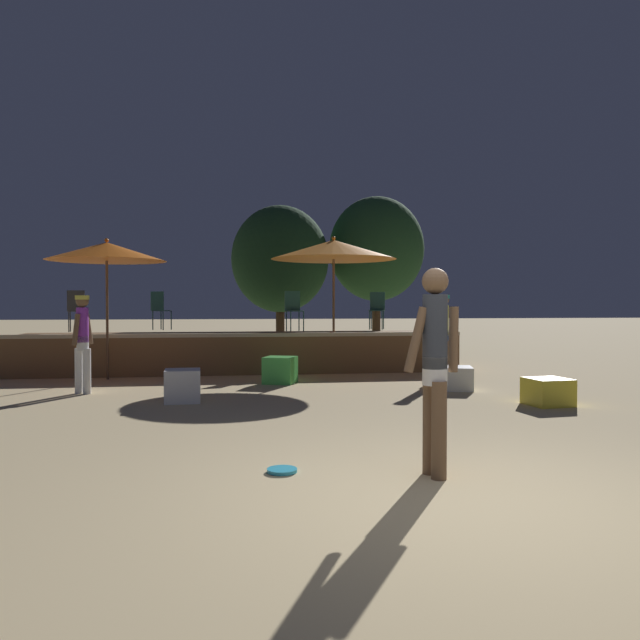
{
  "coord_description": "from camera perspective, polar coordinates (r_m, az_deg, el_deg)",
  "views": [
    {
      "loc": [
        -1.75,
        -4.38,
        1.46
      ],
      "look_at": [
        0.0,
        7.11,
        1.18
      ],
      "focal_mm": 35.0,
      "sensor_mm": 36.0,
      "label": 1
    }
  ],
  "objects": [
    {
      "name": "ground_plane",
      "position": [
        4.94,
        13.03,
        -15.89
      ],
      "size": [
        120.0,
        120.0,
        0.0
      ],
      "primitive_type": "plane",
      "color": "#D1B784"
    },
    {
      "name": "person_1",
      "position": [
        10.96,
        -20.89,
        -1.66
      ],
      "size": [
        0.29,
        0.48,
        1.62
      ],
      "rotation": [
        0.0,
        0.0,
        5.83
      ],
      "color": "white",
      "rests_on": "ground"
    },
    {
      "name": "cube_seat_2",
      "position": [
        11.04,
        12.12,
        -5.22
      ],
      "size": [
        0.76,
        0.76,
        0.4
      ],
      "rotation": [
        0.0,
        0.0,
        -0.27
      ],
      "color": "white",
      "rests_on": "ground"
    },
    {
      "name": "background_tree_1",
      "position": [
        20.13,
        -3.67,
        5.56
      ],
      "size": [
        3.12,
        3.12,
        4.65
      ],
      "color": "#3D2B1C",
      "rests_on": "ground"
    },
    {
      "name": "person_0",
      "position": [
        5.39,
        10.46,
        -3.82
      ],
      "size": [
        0.51,
        0.3,
        1.78
      ],
      "rotation": [
        0.0,
        0.0,
        4.82
      ],
      "color": "brown",
      "rests_on": "ground"
    },
    {
      "name": "background_tree_0",
      "position": [
        21.01,
        5.18,
        6.46
      ],
      "size": [
        3.16,
        3.16,
        5.07
      ],
      "color": "#3D2B1C",
      "rests_on": "ground"
    },
    {
      "name": "cube_seat_1",
      "position": [
        9.65,
        -12.45,
        -5.89
      ],
      "size": [
        0.55,
        0.55,
        0.49
      ],
      "rotation": [
        0.0,
        0.0,
        0.04
      ],
      "color": "white",
      "rests_on": "ground"
    },
    {
      "name": "patio_umbrella_1",
      "position": [
        13.4,
        1.26,
        6.43
      ],
      "size": [
        2.69,
        2.69,
        2.93
      ],
      "color": "brown",
      "rests_on": "ground"
    },
    {
      "name": "bistro_chair_1",
      "position": [
        13.96,
        -2.43,
        1.22
      ],
      "size": [
        0.42,
        0.42,
        0.9
      ],
      "rotation": [
        0.0,
        0.0,
        0.23
      ],
      "color": "#1E4C47",
      "rests_on": "wooden_deck"
    },
    {
      "name": "person_2",
      "position": [
        12.38,
        11.23,
        -1.12
      ],
      "size": [
        0.35,
        0.43,
        1.66
      ],
      "rotation": [
        0.0,
        0.0,
        5.64
      ],
      "color": "brown",
      "rests_on": "ground"
    },
    {
      "name": "patio_umbrella_0",
      "position": [
        12.93,
        -18.92,
        5.93
      ],
      "size": [
        2.29,
        2.29,
        2.77
      ],
      "color": "brown",
      "rests_on": "ground"
    },
    {
      "name": "bistro_chair_3",
      "position": [
        15.1,
        -14.47,
        1.19
      ],
      "size": [
        0.47,
        0.47,
        0.9
      ],
      "rotation": [
        0.0,
        0.0,
        2.57
      ],
      "color": "#1E4C47",
      "rests_on": "wooden_deck"
    },
    {
      "name": "bistro_chair_0",
      "position": [
        14.51,
        -21.38,
        1.13
      ],
      "size": [
        0.4,
        0.41,
        0.9
      ],
      "rotation": [
        0.0,
        0.0,
        3.27
      ],
      "color": "#2D3338",
      "rests_on": "wooden_deck"
    },
    {
      "name": "wooden_deck",
      "position": [
        14.36,
        -7.81,
        -2.87
      ],
      "size": [
        9.7,
        2.72,
        0.88
      ],
      "color": "brown",
      "rests_on": "ground"
    },
    {
      "name": "bistro_chair_2",
      "position": [
        15.08,
        5.24,
        1.23
      ],
      "size": [
        0.44,
        0.44,
        0.9
      ],
      "rotation": [
        0.0,
        0.0,
        5.92
      ],
      "color": "#1E4C47",
      "rests_on": "wooden_deck"
    },
    {
      "name": "frisbee_disc",
      "position": [
        5.61,
        -3.49,
        -13.55
      ],
      "size": [
        0.26,
        0.26,
        0.03
      ],
      "color": "#33B2D8",
      "rests_on": "ground"
    },
    {
      "name": "cube_seat_0",
      "position": [
        11.68,
        -3.67,
        -4.59
      ],
      "size": [
        0.71,
        0.71,
        0.5
      ],
      "rotation": [
        0.0,
        0.0,
        -0.37
      ],
      "color": "#4CC651",
      "rests_on": "ground"
    },
    {
      "name": "cube_seat_4",
      "position": [
        9.72,
        20.11,
        -6.18
      ],
      "size": [
        0.62,
        0.62,
        0.39
      ],
      "rotation": [
        0.0,
        0.0,
        0.1
      ],
      "color": "yellow",
      "rests_on": "ground"
    }
  ]
}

